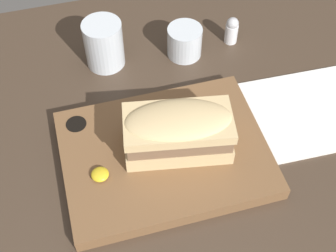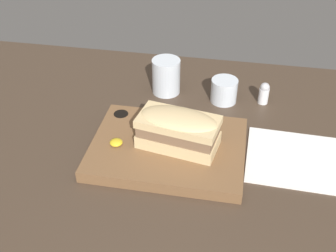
{
  "view_description": "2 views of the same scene",
  "coord_description": "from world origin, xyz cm",
  "px_view_note": "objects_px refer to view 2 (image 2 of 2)",
  "views": [
    {
      "loc": [
        -15.55,
        -39.46,
        69.09
      ],
      "look_at": [
        -3.12,
        5.75,
        8.13
      ],
      "focal_mm": 50.0,
      "sensor_mm": 36.0,
      "label": 1
    },
    {
      "loc": [
        8.96,
        -68.0,
        64.29
      ],
      "look_at": [
        -4.15,
        2.94,
        10.22
      ],
      "focal_mm": 45.0,
      "sensor_mm": 36.0,
      "label": 2
    }
  ],
  "objects_px": {
    "serving_board": "(168,148)",
    "wine_glass": "(224,91)",
    "napkin": "(296,159)",
    "sandwich": "(178,129)",
    "salt_shaker": "(264,93)",
    "water_glass": "(166,78)"
  },
  "relations": [
    {
      "from": "water_glass",
      "to": "salt_shaker",
      "type": "xyz_separation_m",
      "value": [
        0.26,
        -0.01,
        -0.01
      ]
    },
    {
      "from": "water_glass",
      "to": "wine_glass",
      "type": "height_order",
      "value": "water_glass"
    },
    {
      "from": "sandwich",
      "to": "water_glass",
      "type": "bearing_deg",
      "value": 106.35
    },
    {
      "from": "sandwich",
      "to": "napkin",
      "type": "height_order",
      "value": "sandwich"
    },
    {
      "from": "napkin",
      "to": "salt_shaker",
      "type": "xyz_separation_m",
      "value": [
        -0.07,
        0.22,
        0.03
      ]
    },
    {
      "from": "water_glass",
      "to": "salt_shaker",
      "type": "bearing_deg",
      "value": -1.74
    },
    {
      "from": "sandwich",
      "to": "wine_glass",
      "type": "xyz_separation_m",
      "value": [
        0.08,
        0.24,
        -0.04
      ]
    },
    {
      "from": "sandwich",
      "to": "salt_shaker",
      "type": "distance_m",
      "value": 0.31
    },
    {
      "from": "serving_board",
      "to": "napkin",
      "type": "distance_m",
      "value": 0.29
    },
    {
      "from": "sandwich",
      "to": "napkin",
      "type": "xyz_separation_m",
      "value": [
        0.26,
        0.03,
        -0.07
      ]
    },
    {
      "from": "sandwich",
      "to": "water_glass",
      "type": "distance_m",
      "value": 0.27
    },
    {
      "from": "salt_shaker",
      "to": "sandwich",
      "type": "bearing_deg",
      "value": -126.99
    },
    {
      "from": "sandwich",
      "to": "wine_glass",
      "type": "distance_m",
      "value": 0.26
    },
    {
      "from": "napkin",
      "to": "water_glass",
      "type": "bearing_deg",
      "value": 145.85
    },
    {
      "from": "napkin",
      "to": "salt_shaker",
      "type": "height_order",
      "value": "salt_shaker"
    },
    {
      "from": "water_glass",
      "to": "napkin",
      "type": "bearing_deg",
      "value": -34.15
    },
    {
      "from": "serving_board",
      "to": "napkin",
      "type": "xyz_separation_m",
      "value": [
        0.29,
        0.03,
        -0.01
      ]
    },
    {
      "from": "salt_shaker",
      "to": "napkin",
      "type": "bearing_deg",
      "value": -71.35
    },
    {
      "from": "serving_board",
      "to": "napkin",
      "type": "relative_size",
      "value": 1.53
    },
    {
      "from": "napkin",
      "to": "serving_board",
      "type": "bearing_deg",
      "value": -174.52
    },
    {
      "from": "serving_board",
      "to": "sandwich",
      "type": "bearing_deg",
      "value": -1.46
    },
    {
      "from": "serving_board",
      "to": "wine_glass",
      "type": "height_order",
      "value": "wine_glass"
    }
  ]
}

